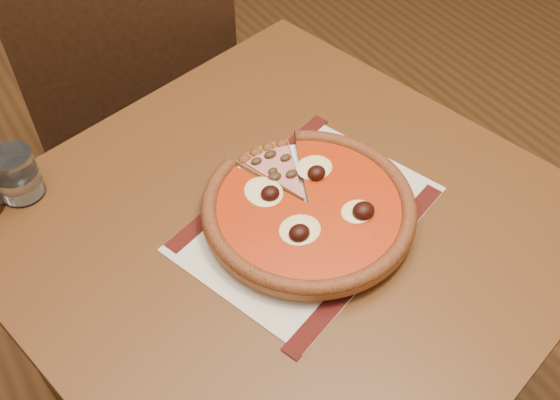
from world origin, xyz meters
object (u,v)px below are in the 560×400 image
at_px(table, 287,260).
at_px(water_glass, 17,175).
at_px(pizza, 309,205).
at_px(plate, 308,214).
at_px(chair_far, 132,93).

bearing_deg(table, water_glass, 138.92).
relative_size(pizza, water_glass, 3.91).
bearing_deg(water_glass, plate, -39.88).
distance_m(chair_far, plate, 0.72).
bearing_deg(plate, pizza, 101.39).
bearing_deg(chair_far, pizza, 101.52).
relative_size(table, plate, 3.24).
distance_m(plate, water_glass, 0.46).
bearing_deg(plate, water_glass, 140.12).
height_order(chair_far, plate, chair_far).
height_order(table, water_glass, water_glass).
distance_m(chair_far, water_glass, 0.57).
distance_m(table, plate, 0.12).
xyz_separation_m(pizza, water_glass, (-0.35, 0.29, 0.01)).
height_order(chair_far, pizza, chair_far).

